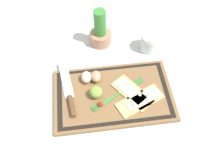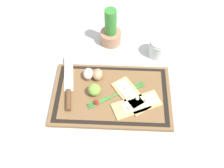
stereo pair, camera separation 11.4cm
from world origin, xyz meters
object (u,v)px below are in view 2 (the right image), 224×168
object	(u,v)px
pizza_slice_far	(130,95)
lime	(94,90)
sauce_jar	(158,49)
pizza_slice_near	(137,104)
knife	(68,90)
egg_pink	(88,74)
herb_pot	(111,32)
egg_brown	(98,74)
cherry_tomato_red	(96,102)

from	to	relation	value
pizza_slice_far	lime	xyz separation A→B (m)	(-0.16, 0.01, 0.02)
sauce_jar	pizza_slice_near	bearing A→B (deg)	-108.43
pizza_slice_near	sauce_jar	distance (m)	0.33
knife	egg_pink	world-z (taller)	egg_pink
knife	herb_pot	bearing A→B (deg)	62.64
egg_pink	lime	distance (m)	0.09
herb_pot	egg_brown	bearing A→B (deg)	-100.76
knife	sauce_jar	size ratio (longest dim) A/B	3.43
pizza_slice_far	knife	xyz separation A→B (m)	(-0.27, 0.01, 0.00)
pizza_slice_near	herb_pot	world-z (taller)	herb_pot
lime	pizza_slice_far	bearing A→B (deg)	-2.24
pizza_slice_near	egg_brown	distance (m)	0.22
cherry_tomato_red	herb_pot	world-z (taller)	herb_pot
pizza_slice_far	herb_pot	bearing A→B (deg)	106.59
knife	pizza_slice_far	bearing A→B (deg)	-2.26
pizza_slice_far	knife	distance (m)	0.27
sauce_jar	knife	bearing A→B (deg)	-147.94
egg_brown	lime	distance (m)	0.09
knife	sauce_jar	world-z (taller)	sauce_jar
pizza_slice_far	herb_pot	distance (m)	0.35
egg_pink	lime	world-z (taller)	lime
egg_pink	pizza_slice_far	bearing A→B (deg)	-26.05
egg_brown	cherry_tomato_red	size ratio (longest dim) A/B	2.55
lime	egg_pink	bearing A→B (deg)	111.85
pizza_slice_near	cherry_tomato_red	world-z (taller)	pizza_slice_near
knife	herb_pot	xyz separation A→B (m)	(0.17, 0.33, 0.04)
egg_pink	cherry_tomato_red	distance (m)	0.15
pizza_slice_near	cherry_tomato_red	size ratio (longest dim) A/B	9.83
cherry_tomato_red	sauce_jar	size ratio (longest dim) A/B	0.25
lime	knife	bearing A→B (deg)	177.71
knife	cherry_tomato_red	distance (m)	0.14
pizza_slice_near	lime	size ratio (longest dim) A/B	4.05
egg_brown	sauce_jar	bearing A→B (deg)	31.55
knife	egg_pink	distance (m)	0.12
egg_brown	egg_pink	bearing A→B (deg)	177.13
pizza_slice_far	cherry_tomato_red	world-z (taller)	pizza_slice_far
pizza_slice_far	pizza_slice_near	bearing A→B (deg)	-57.68
herb_pot	pizza_slice_far	bearing A→B (deg)	-73.41
herb_pot	egg_pink	bearing A→B (deg)	-110.05
knife	cherry_tomato_red	bearing A→B (deg)	-24.59
pizza_slice_near	sauce_jar	xyz separation A→B (m)	(0.10, 0.31, 0.01)
knife	lime	xyz separation A→B (m)	(0.11, -0.00, 0.02)
cherry_tomato_red	sauce_jar	world-z (taller)	sauce_jar
egg_pink	pizza_slice_near	bearing A→B (deg)	-32.43
cherry_tomato_red	pizza_slice_far	bearing A→B (deg)	18.44
lime	herb_pot	distance (m)	0.34
pizza_slice_near	knife	xyz separation A→B (m)	(-0.30, 0.06, 0.00)
pizza_slice_near	knife	bearing A→B (deg)	169.18
pizza_slice_near	sauce_jar	bearing A→B (deg)	71.57
herb_pot	sauce_jar	size ratio (longest dim) A/B	2.24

